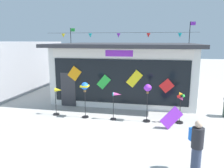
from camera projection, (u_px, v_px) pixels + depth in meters
The scene contains 9 objects.
ground_plane at pixel (105, 135), 9.25m from camera, with size 80.00×80.00×0.00m, color #ADAAA5.
kite_shop_building at pixel (126, 70), 15.14m from camera, with size 8.85×6.83×5.00m.
wind_spinner_far_left at pixel (57, 98), 11.50m from camera, with size 0.53×0.33×1.45m.
wind_spinner_left at pixel (85, 89), 11.01m from camera, with size 0.38×0.38×1.83m.
wind_spinner_center_left at pixel (116, 102), 10.80m from camera, with size 0.56×0.29×1.39m.
wind_spinner_center_right at pixel (148, 92), 10.46m from camera, with size 0.35×0.35×1.85m.
wind_spinner_right at pixel (180, 105), 10.35m from camera, with size 0.38×0.36×1.51m.
person_near_camera at pixel (197, 146), 6.36m from camera, with size 0.40×0.48×1.68m.
display_kite_on_ground at pixel (171, 118), 9.79m from camera, with size 0.52×0.03×0.95m, color purple.
Camera 1 is at (2.04, -8.41, 3.90)m, focal length 35.57 mm.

